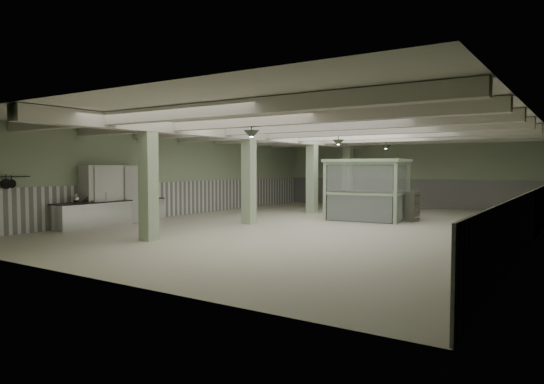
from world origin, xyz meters
The scene contains 35 objects.
floor centered at (0.00, 0.00, 0.00)m, with size 20.00×20.00×0.00m, color silver.
ceiling centered at (0.00, 0.00, 3.60)m, with size 14.00×20.00×0.02m, color beige.
wall_back centered at (0.00, 10.00, 1.80)m, with size 14.00×0.02×3.60m, color #A3B590.
wall_front centered at (0.00, -10.00, 1.80)m, with size 14.00×0.02×3.60m, color #A3B590.
wall_left centered at (-7.00, 0.00, 1.80)m, with size 0.02×20.00×3.60m, color #A3B590.
wall_right centered at (7.00, 0.00, 1.80)m, with size 0.02×20.00×3.60m, color #A3B590.
wainscot_left centered at (-6.97, 0.00, 0.75)m, with size 0.05×19.90×1.50m, color white.
wainscot_right centered at (6.97, 0.00, 0.75)m, with size 0.05×19.90×1.50m, color white.
wainscot_back centered at (0.00, 9.97, 0.75)m, with size 13.90×0.05×1.50m, color white.
girder centered at (-2.50, 0.00, 3.38)m, with size 0.45×19.90×0.40m, color beige.
beam_a centered at (0.00, -7.50, 3.42)m, with size 13.90×0.35×0.32m, color beige.
beam_b centered at (0.00, -5.00, 3.42)m, with size 13.90×0.35×0.32m, color beige.
beam_c centered at (0.00, -2.50, 3.42)m, with size 13.90×0.35×0.32m, color beige.
beam_d centered at (0.00, 0.00, 3.42)m, with size 13.90×0.35×0.32m, color beige.
beam_e centered at (0.00, 2.50, 3.42)m, with size 13.90×0.35×0.32m, color beige.
beam_f centered at (0.00, 5.00, 3.42)m, with size 13.90×0.35×0.32m, color beige.
beam_g centered at (0.00, 7.50, 3.42)m, with size 13.90×0.35×0.32m, color beige.
column_a centered at (-2.50, -6.00, 1.80)m, with size 0.42×0.42×3.60m, color #A8C09B.
column_b centered at (-2.50, -1.00, 1.80)m, with size 0.42×0.42×3.60m, color #A8C09B.
column_c centered at (-2.50, 4.00, 1.80)m, with size 0.42×0.42×3.60m, color #A8C09B.
column_d centered at (-2.50, 8.00, 1.80)m, with size 0.42×0.42×3.60m, color #A8C09B.
hook_rail centered at (-6.93, -7.60, 1.85)m, with size 0.02×0.02×1.20m, color black.
pendant_front centered at (0.50, -5.00, 3.05)m, with size 0.44×0.44×0.22m, color #344231.
pendant_mid centered at (0.50, 0.50, 3.05)m, with size 0.44×0.44×0.22m, color #344231.
pendant_back centered at (0.50, 5.50, 3.05)m, with size 0.44×0.44×0.22m, color #344231.
prep_counter centered at (-6.54, -4.11, 0.46)m, with size 0.80×4.59×0.91m.
pitcher_near centered at (-6.50, -4.63, 1.06)m, with size 0.21×0.25×0.31m, color silver, non-canonical shape.
pitcher_far centered at (-6.61, -5.56, 1.06)m, with size 0.22×0.25×0.32m, color silver, non-canonical shape.
veg_colander centered at (-6.54, -5.11, 1.00)m, with size 0.43×0.43×0.19m, color #39383D, non-canonical shape.
orange_bowl centered at (-6.59, -3.67, 0.94)m, with size 0.24×0.24×0.08m, color #B2B2B7.
skillet_near centered at (-6.88, -7.81, 1.63)m, with size 0.32×0.32×0.04m, color black.
skillet_far centered at (-6.88, -7.64, 1.63)m, with size 0.28×0.28×0.04m, color black.
walkin_cooler centered at (-6.62, -4.00, 1.12)m, with size 1.02×2.45×2.24m.
guard_booth centered at (0.71, 2.86, 1.69)m, with size 3.32×2.90×2.47m.
filing_cabinet centered at (2.48, 3.14, 0.59)m, with size 0.38×0.54×1.17m, color #656655.
Camera 1 is at (8.29, -15.85, 2.17)m, focal length 32.00 mm.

